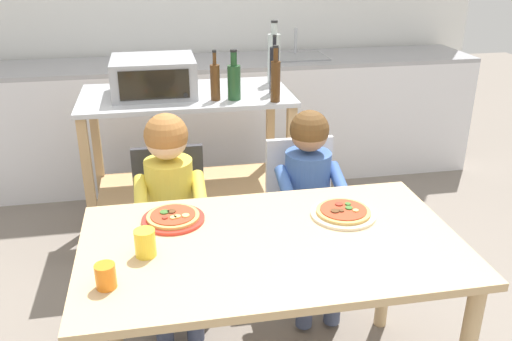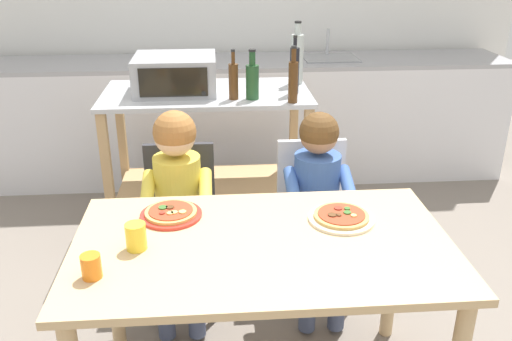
{
  "view_description": "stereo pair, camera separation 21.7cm",
  "coord_description": "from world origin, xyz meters",
  "px_view_note": "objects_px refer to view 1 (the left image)",
  "views": [
    {
      "loc": [
        -0.37,
        -1.66,
        1.74
      ],
      "look_at": [
        0.0,
        0.3,
        0.88
      ],
      "focal_mm": 38.18,
      "sensor_mm": 36.0,
      "label": 1
    },
    {
      "loc": [
        -0.16,
        -1.69,
        1.74
      ],
      "look_at": [
        0.0,
        0.3,
        0.88
      ],
      "focal_mm": 38.18,
      "sensor_mm": 36.0,
      "label": 2
    }
  ],
  "objects_px": {
    "dining_table": "(271,265)",
    "child_in_blue_striped_shirt": "(311,189)",
    "bottle_brown_beer": "(215,81)",
    "bottle_dark_olive_oil": "(234,80)",
    "dining_chair_left": "(172,219)",
    "toaster_oven": "(154,76)",
    "bottle_squat_spirits": "(274,57)",
    "bottle_tall_green_wine": "(274,69)",
    "dining_chair_right": "(303,208)",
    "bottle_clear_vinegar": "(275,79)",
    "drinking_cup_yellow": "(145,243)",
    "child_in_yellow_shirt": "(170,196)",
    "pizza_plate_cream": "(343,213)",
    "pizza_plate_red_rimmed": "(173,218)",
    "kitchen_island_cart": "(188,142)",
    "drinking_cup_orange": "(106,276)"
  },
  "relations": [
    {
      "from": "bottle_squat_spirits",
      "to": "bottle_dark_olive_oil",
      "type": "distance_m",
      "value": 0.44
    },
    {
      "from": "toaster_oven",
      "to": "kitchen_island_cart",
      "type": "bearing_deg",
      "value": -5.26
    },
    {
      "from": "drinking_cup_orange",
      "to": "dining_chair_right",
      "type": "bearing_deg",
      "value": 45.11
    },
    {
      "from": "dining_table",
      "to": "drinking_cup_yellow",
      "type": "relative_size",
      "value": 14.05
    },
    {
      "from": "dining_table",
      "to": "pizza_plate_cream",
      "type": "height_order",
      "value": "pizza_plate_cream"
    },
    {
      "from": "bottle_squat_spirits",
      "to": "bottle_tall_green_wine",
      "type": "distance_m",
      "value": 0.24
    },
    {
      "from": "bottle_clear_vinegar",
      "to": "bottle_dark_olive_oil",
      "type": "relative_size",
      "value": 1.11
    },
    {
      "from": "drinking_cup_yellow",
      "to": "drinking_cup_orange",
      "type": "distance_m",
      "value": 0.21
    },
    {
      "from": "toaster_oven",
      "to": "bottle_dark_olive_oil",
      "type": "distance_m",
      "value": 0.47
    },
    {
      "from": "bottle_tall_green_wine",
      "to": "pizza_plate_red_rimmed",
      "type": "distance_m",
      "value": 1.3
    },
    {
      "from": "bottle_brown_beer",
      "to": "child_in_blue_striped_shirt",
      "type": "distance_m",
      "value": 0.83
    },
    {
      "from": "dining_chair_left",
      "to": "drinking_cup_orange",
      "type": "relative_size",
      "value": 10.03
    },
    {
      "from": "bottle_clear_vinegar",
      "to": "bottle_tall_green_wine",
      "type": "height_order",
      "value": "bottle_tall_green_wine"
    },
    {
      "from": "dining_table",
      "to": "child_in_blue_striped_shirt",
      "type": "relative_size",
      "value": 1.38
    },
    {
      "from": "child_in_yellow_shirt",
      "to": "bottle_brown_beer",
      "type": "bearing_deg",
      "value": 65.53
    },
    {
      "from": "pizza_plate_cream",
      "to": "drinking_cup_yellow",
      "type": "xyz_separation_m",
      "value": [
        -0.76,
        -0.15,
        0.04
      ]
    },
    {
      "from": "bottle_tall_green_wine",
      "to": "pizza_plate_red_rimmed",
      "type": "xyz_separation_m",
      "value": [
        -0.64,
        -1.09,
        -0.31
      ]
    },
    {
      "from": "child_in_yellow_shirt",
      "to": "bottle_squat_spirits",
      "type": "bearing_deg",
      "value": 54.36
    },
    {
      "from": "child_in_blue_striped_shirt",
      "to": "bottle_squat_spirits",
      "type": "bearing_deg",
      "value": 88.47
    },
    {
      "from": "bottle_tall_green_wine",
      "to": "child_in_blue_striped_shirt",
      "type": "height_order",
      "value": "bottle_tall_green_wine"
    },
    {
      "from": "bottle_clear_vinegar",
      "to": "dining_chair_right",
      "type": "relative_size",
      "value": 0.37
    },
    {
      "from": "bottle_dark_olive_oil",
      "to": "pizza_plate_cream",
      "type": "relative_size",
      "value": 1.06
    },
    {
      "from": "bottle_squat_spirits",
      "to": "child_in_yellow_shirt",
      "type": "xyz_separation_m",
      "value": [
        -0.69,
        -0.96,
        -0.41
      ]
    },
    {
      "from": "child_in_yellow_shirt",
      "to": "drinking_cup_yellow",
      "type": "bearing_deg",
      "value": -99.8
    },
    {
      "from": "toaster_oven",
      "to": "child_in_blue_striped_shirt",
      "type": "relative_size",
      "value": 0.46
    },
    {
      "from": "bottle_clear_vinegar",
      "to": "drinking_cup_orange",
      "type": "relative_size",
      "value": 3.75
    },
    {
      "from": "child_in_blue_striped_shirt",
      "to": "drinking_cup_yellow",
      "type": "relative_size",
      "value": 10.17
    },
    {
      "from": "bottle_squat_spirits",
      "to": "dining_chair_right",
      "type": "xyz_separation_m",
      "value": [
        -0.03,
        -0.83,
        -0.6
      ]
    },
    {
      "from": "child_in_blue_striped_shirt",
      "to": "drinking_cup_orange",
      "type": "xyz_separation_m",
      "value": [
        -0.89,
        -0.76,
        0.13
      ]
    },
    {
      "from": "bottle_brown_beer",
      "to": "pizza_plate_cream",
      "type": "height_order",
      "value": "bottle_brown_beer"
    },
    {
      "from": "bottle_squat_spirits",
      "to": "bottle_dark_olive_oil",
      "type": "height_order",
      "value": "bottle_squat_spirits"
    },
    {
      "from": "bottle_dark_olive_oil",
      "to": "toaster_oven",
      "type": "bearing_deg",
      "value": 156.04
    },
    {
      "from": "bottle_dark_olive_oil",
      "to": "dining_chair_left",
      "type": "distance_m",
      "value": 0.85
    },
    {
      "from": "drinking_cup_orange",
      "to": "dining_chair_left",
      "type": "bearing_deg",
      "value": 75.73
    },
    {
      "from": "kitchen_island_cart",
      "to": "bottle_tall_green_wine",
      "type": "relative_size",
      "value": 3.65
    },
    {
      "from": "dining_chair_left",
      "to": "pizza_plate_red_rimmed",
      "type": "xyz_separation_m",
      "value": [
        -0.0,
        -0.49,
        0.27
      ]
    },
    {
      "from": "bottle_squat_spirits",
      "to": "bottle_dark_olive_oil",
      "type": "xyz_separation_m",
      "value": [
        -0.29,
        -0.32,
        -0.05
      ]
    },
    {
      "from": "bottle_clear_vinegar",
      "to": "child_in_yellow_shirt",
      "type": "relative_size",
      "value": 0.3
    },
    {
      "from": "dining_chair_right",
      "to": "drinking_cup_yellow",
      "type": "xyz_separation_m",
      "value": [
        -0.76,
        -0.72,
        0.3
      ]
    },
    {
      "from": "pizza_plate_cream",
      "to": "pizza_plate_red_rimmed",
      "type": "bearing_deg",
      "value": 172.93
    },
    {
      "from": "bottle_brown_beer",
      "to": "kitchen_island_cart",
      "type": "bearing_deg",
      "value": 131.73
    },
    {
      "from": "bottle_tall_green_wine",
      "to": "dining_chair_left",
      "type": "xyz_separation_m",
      "value": [
        -0.64,
        -0.6,
        -0.58
      ]
    },
    {
      "from": "dining_chair_right",
      "to": "drinking_cup_yellow",
      "type": "bearing_deg",
      "value": -136.57
    },
    {
      "from": "bottle_dark_olive_oil",
      "to": "dining_chair_left",
      "type": "bearing_deg",
      "value": -127.45
    },
    {
      "from": "bottle_clear_vinegar",
      "to": "drinking_cup_orange",
      "type": "distance_m",
      "value": 1.58
    },
    {
      "from": "bottle_squat_spirits",
      "to": "bottle_tall_green_wine",
      "type": "xyz_separation_m",
      "value": [
        -0.05,
        -0.23,
        -0.02
      ]
    },
    {
      "from": "bottle_clear_vinegar",
      "to": "drinking_cup_yellow",
      "type": "height_order",
      "value": "bottle_clear_vinegar"
    },
    {
      "from": "bottle_squat_spirits",
      "to": "dining_table",
      "type": "distance_m",
      "value": 1.64
    },
    {
      "from": "child_in_blue_striped_shirt",
      "to": "drinking_cup_orange",
      "type": "relative_size",
      "value": 12.25
    },
    {
      "from": "dining_table",
      "to": "child_in_blue_striped_shirt",
      "type": "distance_m",
      "value": 0.67
    }
  ]
}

